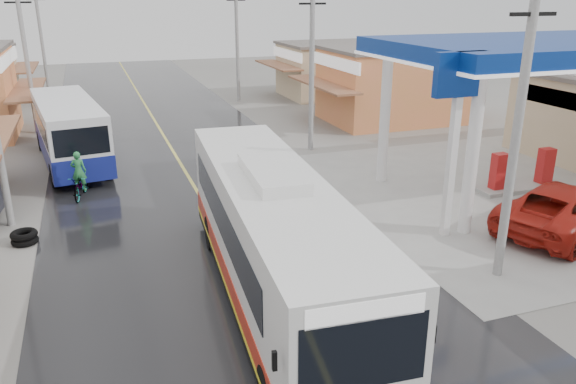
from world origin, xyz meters
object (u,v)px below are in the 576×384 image
coach_bus (272,239)px  cyclist (80,183)px  tyre_stack (24,237)px  second_bus (69,131)px  jeepney (564,208)px

coach_bus → cyclist: coach_bus is taller
tyre_stack → coach_bus: bearing=-43.3°
second_bus → jeepney: second_bus is taller
second_bus → coach_bus: bearing=-79.0°
jeepney → tyre_stack: (-17.71, 5.09, -0.62)m
second_bus → tyre_stack: size_ratio=10.92×
coach_bus → cyclist: (-4.84, 10.31, -1.17)m
second_bus → tyre_stack: second_bus is taller
tyre_stack → second_bus: bearing=81.1°
second_bus → tyre_stack: (-1.45, -9.25, -1.45)m
coach_bus → jeepney: bearing=10.1°
coach_bus → jeepney: (11.04, 1.18, -0.99)m
jeepney → cyclist: (-15.88, 9.13, -0.18)m
second_bus → cyclist: (0.37, -5.21, -1.01)m
tyre_stack → jeepney: bearing=-16.0°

